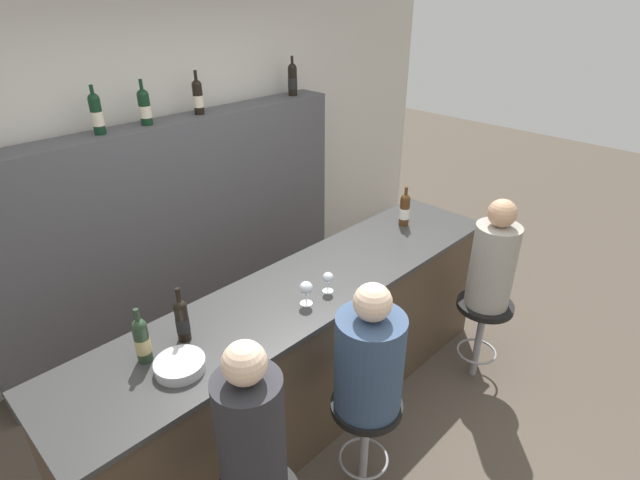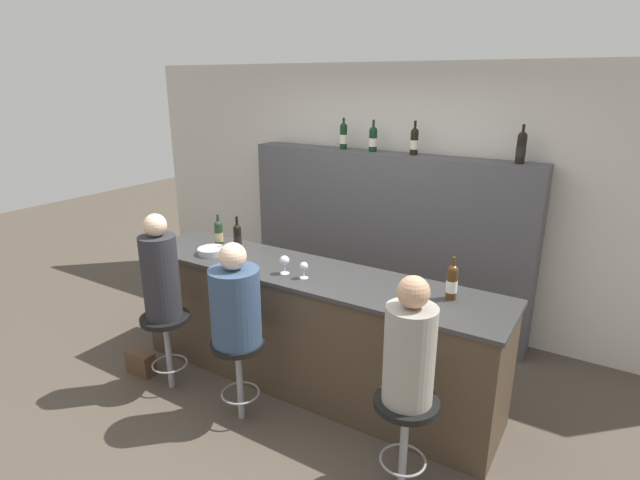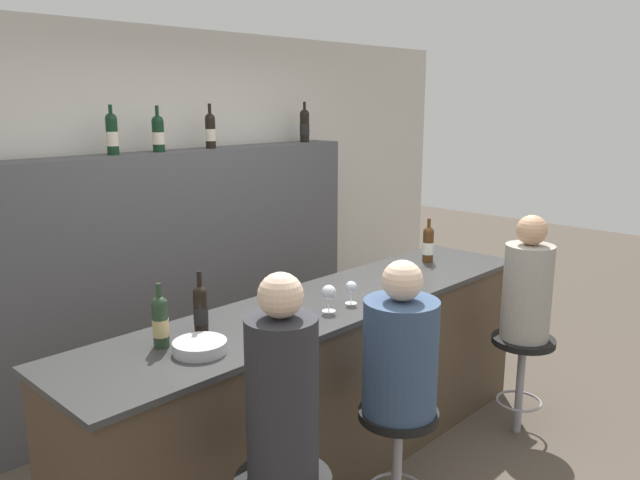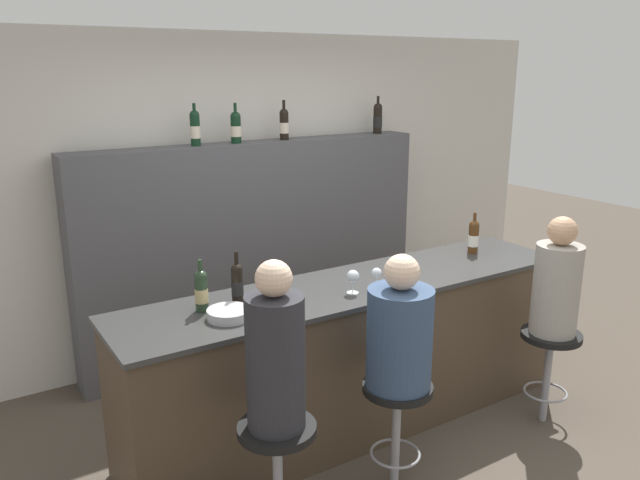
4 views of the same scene
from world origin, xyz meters
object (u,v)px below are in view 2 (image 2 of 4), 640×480
Objects in this scene: wine_bottle_counter_2 at (452,282)px; bar_stool_middle at (238,358)px; metal_bowl at (212,251)px; wine_glass_0 at (284,261)px; guest_seated_left at (160,273)px; bar_stool_right at (405,419)px; wine_bottle_backbar_3 at (521,147)px; bar_stool_left at (166,331)px; guest_seated_right at (410,349)px; handbag at (141,363)px; wine_bottle_backbar_2 at (414,141)px; wine_glass_1 at (304,267)px; wine_bottle_counter_0 at (219,233)px; wine_bottle_backbar_0 at (344,136)px; guest_seated_middle at (235,302)px; wine_bottle_backbar_1 at (373,139)px; wine_bottle_counter_1 at (238,237)px.

wine_bottle_counter_2 reaches higher than bar_stool_middle.
bar_stool_middle is (0.74, -0.55, -0.52)m from metal_bowl.
wine_bottle_counter_2 is 2.08× the size of wine_glass_0.
guest_seated_left is 2.12m from bar_stool_right.
wine_bottle_backbar_3 is 2.48m from bar_stool_right.
metal_bowl reaches higher than bar_stool_left.
guest_seated_right reaches higher than handbag.
metal_bowl is at bearing -128.66° from wine_bottle_backbar_2.
handbag is at bearing -159.33° from wine_glass_1.
metal_bowl is (0.08, -0.18, -0.10)m from wine_bottle_counter_0.
wine_bottle_backbar_0 reaches higher than guest_seated_right.
guest_seated_middle is (0.76, -0.00, -0.06)m from guest_seated_left.
bar_stool_right is at bearing 0.00° from handbag.
bar_stool_middle is (0.76, 0.00, -0.51)m from guest_seated_left.
wine_bottle_backbar_2 is 0.49× the size of bar_stool_right.
bar_stool_middle is (-0.03, -2.05, -1.38)m from wine_bottle_backbar_1.
wine_glass_0 is at bearing -131.21° from wine_bottle_backbar_3.
wine_bottle_backbar_1 reaches higher than handbag.
wine_bottle_counter_0 is at bearing 95.14° from guest_seated_left.
wine_bottle_backbar_0 reaches higher than guest_seated_left.
wine_bottle_counter_2 is 0.96m from bar_stool_right.
wine_bottle_counter_2 is 1.26× the size of metal_bowl.
wine_glass_0 is 0.56× the size of handbag.
bar_stool_right is (2.04, -0.55, -0.52)m from metal_bowl.
wine_bottle_backbar_0 is 1.70m from wine_bottle_backbar_3.
wine_bottle_backbar_3 reaches higher than wine_bottle_counter_0.
metal_bowl is (-1.20, -1.50, -0.86)m from wine_bottle_backbar_2.
guest_seated_right is 2.59m from handbag.
wine_bottle_backbar_3 is at bearing 30.61° from wine_bottle_counter_0.
wine_bottle_counter_1 is 0.97m from guest_seated_middle.
bar_stool_middle is at bearing -150.42° from wine_bottle_counter_2.
wine_glass_1 is 0.16× the size of guest_seated_right.
wine_bottle_counter_1 is 0.99× the size of wine_bottle_backbar_2.
wine_bottle_backbar_0 is 0.33m from wine_bottle_backbar_1.
wine_bottle_backbar_2 is 3.15m from handbag.
wine_bottle_backbar_1 reaches higher than wine_bottle_counter_1.
bar_stool_left is 0.77× the size of guest_seated_left.
wine_bottle_backbar_0 is 0.96× the size of wine_bottle_backbar_3.
metal_bowl is 0.32× the size of guest_seated_middle.
guest_seated_left is (-0.15, -0.74, -0.11)m from wine_bottle_counter_1.
handbag is at bearing -112.79° from wine_bottle_counter_0.
wine_bottle_backbar_1 is 0.94× the size of wine_bottle_backbar_3.
handbag is (-0.83, -2.05, -1.80)m from wine_bottle_backbar_0.
wine_bottle_backbar_0 is at bearing 127.90° from bar_stool_right.
wine_glass_0 is (-0.40, -1.53, -0.78)m from wine_bottle_backbar_2.
wine_bottle_counter_1 is 1.02× the size of wine_bottle_backbar_1.
guest_seated_left reaches higher than wine_bottle_counter_1.
metal_bowl is 0.76m from bar_stool_left.
wine_glass_1 is at bearing -98.19° from wine_bottle_backbar_2.
wine_bottle_counter_1 is at bearing 161.56° from wine_glass_0.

